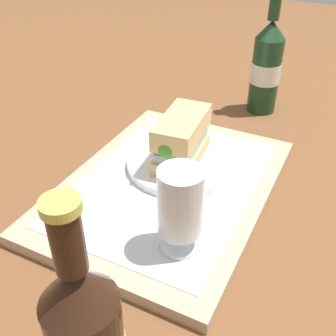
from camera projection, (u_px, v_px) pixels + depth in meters
ground_plane at (168, 192)px, 0.69m from camera, size 3.00×3.00×0.00m
tray at (168, 187)px, 0.69m from camera, size 0.44×0.32×0.02m
placemat at (168, 182)px, 0.68m from camera, size 0.38×0.27×0.00m
plate at (181, 163)px, 0.71m from camera, size 0.19×0.19×0.01m
sandwich at (181, 139)px, 0.68m from camera, size 0.14×0.08×0.08m
beer_glass at (180, 206)px, 0.52m from camera, size 0.06×0.06×0.12m
second_bottle at (266, 66)px, 0.89m from camera, size 0.07×0.07×0.27m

